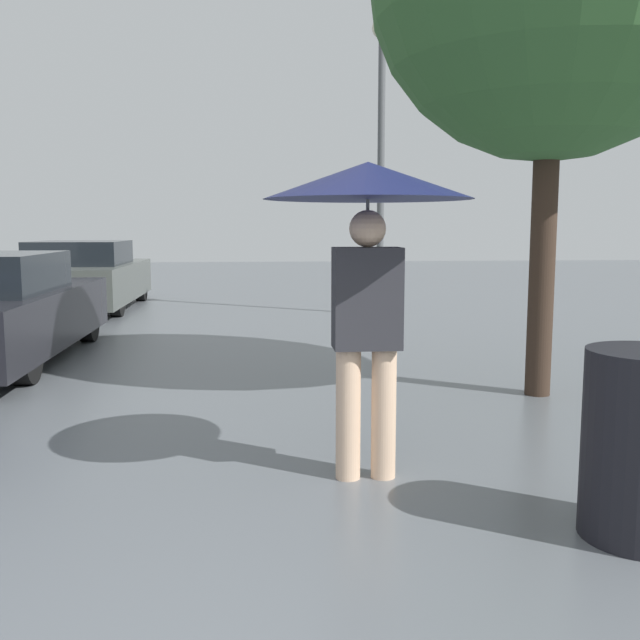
# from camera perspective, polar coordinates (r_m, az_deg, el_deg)

# --- Properties ---
(pedestrian) EXTENTS (1.21, 1.21, 1.87)m
(pedestrian) POSITION_cam_1_polar(r_m,az_deg,el_deg) (4.15, 3.83, 8.13)
(pedestrian) COLOR beige
(pedestrian) RESTS_ON ground_plane
(parked_car_farthest) EXTENTS (1.83, 4.16, 1.25)m
(parked_car_farthest) POSITION_cam_1_polar(r_m,az_deg,el_deg) (13.82, -18.39, 3.29)
(parked_car_farthest) COLOR #4C514C
(parked_car_farthest) RESTS_ON ground_plane
(street_lamp) EXTENTS (0.35, 0.35, 4.92)m
(street_lamp) POSITION_cam_1_polar(r_m,az_deg,el_deg) (12.38, 4.94, 15.54)
(street_lamp) COLOR #515456
(street_lamp) RESTS_ON ground_plane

